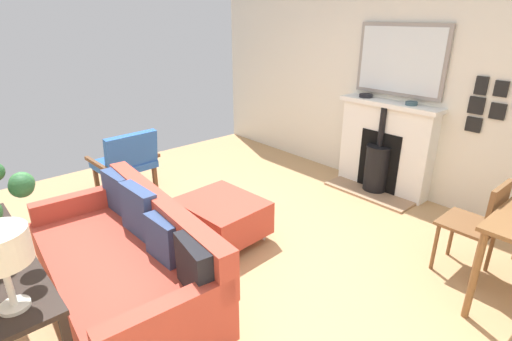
# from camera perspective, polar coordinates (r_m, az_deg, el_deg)

# --- Properties ---
(ground_plane) EXTENTS (4.94, 6.04, 0.01)m
(ground_plane) POSITION_cam_1_polar(r_m,az_deg,el_deg) (3.61, -3.47, -12.43)
(ground_plane) COLOR tan
(wall_left) EXTENTS (0.12, 6.04, 2.74)m
(wall_left) POSITION_cam_1_polar(r_m,az_deg,el_deg) (4.93, 19.95, 13.01)
(wall_left) COLOR silver
(wall_left) RESTS_ON ground
(fireplace) EXTENTS (0.55, 1.21, 1.10)m
(fireplace) POSITION_cam_1_polar(r_m,az_deg,el_deg) (4.92, 18.18, 2.70)
(fireplace) COLOR #9E7A5B
(fireplace) RESTS_ON ground
(mirror_over_mantel) EXTENTS (0.04, 1.06, 0.79)m
(mirror_over_mantel) POSITION_cam_1_polar(r_m,az_deg,el_deg) (4.80, 20.43, 14.95)
(mirror_over_mantel) COLOR gray
(mantel_bowl_near) EXTENTS (0.16, 0.16, 0.04)m
(mantel_bowl_near) POSITION_cam_1_polar(r_m,az_deg,el_deg) (4.95, 15.83, 10.56)
(mantel_bowl_near) COLOR black
(mantel_bowl_near) RESTS_ON fireplace
(mantel_bowl_far) EXTENTS (0.13, 0.13, 0.04)m
(mantel_bowl_far) POSITION_cam_1_polar(r_m,az_deg,el_deg) (4.67, 21.86, 9.17)
(mantel_bowl_far) COLOR #334C56
(mantel_bowl_far) RESTS_ON fireplace
(sofa) EXTENTS (1.00, 1.91, 0.79)m
(sofa) POSITION_cam_1_polar(r_m,az_deg,el_deg) (3.10, -18.27, -12.36)
(sofa) COLOR #B2B2B7
(sofa) RESTS_ON ground
(ottoman) EXTENTS (0.70, 0.80, 0.41)m
(ottoman) POSITION_cam_1_polar(r_m,az_deg,el_deg) (3.74, -5.00, -6.65)
(ottoman) COLOR #B2B2B7
(ottoman) RESTS_ON ground
(armchair_accent) EXTENTS (0.71, 0.62, 0.82)m
(armchair_accent) POSITION_cam_1_polar(r_m,az_deg,el_deg) (4.73, -18.46, 1.50)
(armchair_accent) COLOR brown
(armchair_accent) RESTS_ON ground
(dining_chair_near_fireplace) EXTENTS (0.40, 0.40, 0.85)m
(dining_chair_near_fireplace) POSITION_cam_1_polar(r_m,az_deg,el_deg) (3.58, 30.07, -6.45)
(dining_chair_near_fireplace) COLOR brown
(dining_chair_near_fireplace) RESTS_ON ground
(photo_gallery_row) EXTENTS (0.02, 0.34, 0.56)m
(photo_gallery_row) POSITION_cam_1_polar(r_m,az_deg,el_deg) (4.49, 30.58, 8.37)
(photo_gallery_row) COLOR black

